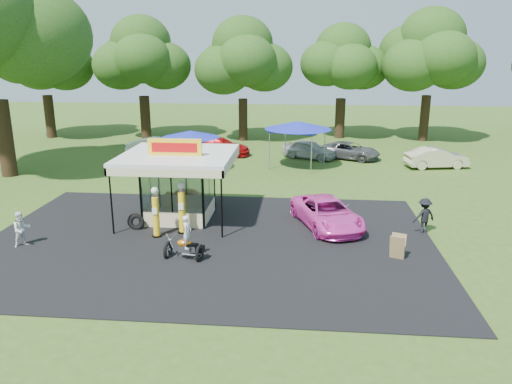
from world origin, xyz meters
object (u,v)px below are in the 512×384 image
gas_pump_left (156,214)px  bg_car_c (309,149)px  gas_pump_right (182,209)px  tent_east (298,126)px  pink_sedan (327,213)px  bg_car_b (219,146)px  kiosk_car (190,197)px  tent_west (190,135)px  bg_car_a (155,148)px  gas_station_kiosk (179,185)px  bg_car_e (436,158)px  a_frame_sign (398,247)px  motorcycle (186,242)px  bg_car_d (350,151)px  spectator_east_a (424,216)px  spectator_west (22,229)px

gas_pump_left → bg_car_c: 19.24m
gas_pump_right → tent_east: (5.15, 14.21, 1.83)m
pink_sedan → bg_car_b: bearing=96.1°
kiosk_car → tent_east: size_ratio=0.59×
bg_car_b → tent_west: tent_west is taller
tent_east → bg_car_c: bearing=73.4°
bg_car_a → gas_station_kiosk: bearing=-139.5°
bg_car_a → bg_car_e: bg_car_a is taller
bg_car_a → tent_west: 5.69m
gas_pump_right → a_frame_sign: (9.44, -2.11, -0.67)m
motorcycle → bg_car_e: motorcycle is taller
gas_station_kiosk → bg_car_d: gas_station_kiosk is taller
motorcycle → kiosk_car: size_ratio=0.69×
kiosk_car → bg_car_d: 16.39m
gas_pump_right → tent_west: (-2.32, 12.47, 1.37)m
gas_station_kiosk → a_frame_sign: size_ratio=5.15×
tent_east → spectator_east_a: bearing=-65.2°
bg_car_b → bg_car_d: size_ratio=1.07×
gas_station_kiosk → spectator_east_a: bearing=-4.8°
bg_car_e → bg_car_d: bearing=55.9°
a_frame_sign → kiosk_car: a_frame_sign is taller
pink_sedan → spectator_west: 13.81m
a_frame_sign → bg_car_a: 24.12m
spectator_east_a → bg_car_d: spectator_east_a is taller
a_frame_sign → bg_car_d: size_ratio=0.22×
spectator_west → tent_east: bearing=7.3°
tent_west → tent_east: size_ratio=0.85×
spectator_west → bg_car_a: (0.50, 18.55, -0.02)m
motorcycle → bg_car_d: 22.01m
pink_sedan → a_frame_sign: bearing=-73.2°
spectator_east_a → bg_car_a: 23.04m
gas_station_kiosk → bg_car_d: size_ratio=1.15×
gas_pump_right → spectator_west: (-6.57, -2.19, -0.41)m
bg_car_a → bg_car_c: 12.18m
pink_sedan → spectator_west: (-13.30, -3.72, 0.10)m
bg_car_d → tent_east: size_ratio=0.98×
bg_car_b → bg_car_c: size_ratio=1.18×
gas_pump_right → bg_car_d: gas_pump_right is taller
gas_pump_right → bg_car_c: gas_pump_right is taller
bg_car_c → spectator_east_a: bearing=-136.2°
pink_sedan → gas_pump_left: bearing=175.3°
bg_car_a → tent_west: bearing=-116.4°
motorcycle → bg_car_e: 22.84m
gas_pump_right → bg_car_d: bearing=62.1°
gas_pump_right → a_frame_sign: size_ratio=2.39×
motorcycle → bg_car_d: size_ratio=0.42×
bg_car_c → tent_east: tent_east is taller
kiosk_car → tent_west: 8.59m
a_frame_sign → bg_car_c: bg_car_c is taller
motorcycle → spectator_east_a: motorcycle is taller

